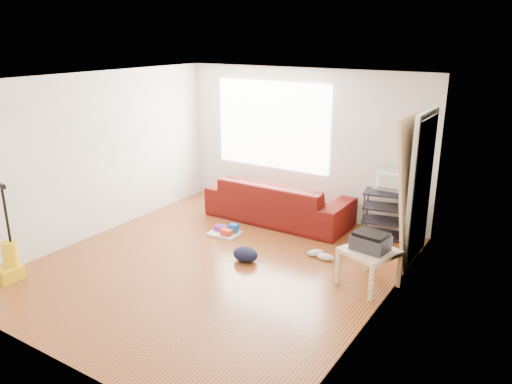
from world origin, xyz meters
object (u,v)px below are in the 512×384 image
Objects in this scene: bucket at (303,233)px; backpack at (245,261)px; tv_stand at (387,214)px; sofa at (278,220)px; side_table at (370,255)px; cleaning_tray at (226,232)px; vacuum at (10,262)px.

backpack is at bearing -98.72° from bucket.
tv_stand is 2.93× the size of bucket.
backpack is (0.41, -1.63, 0.00)m from sofa.
sofa is at bearing 107.83° from backpack.
tv_stand is 1.04× the size of side_table.
cleaning_tray is at bearing -144.23° from bucket.
tv_stand is 2.37m from backpack.
sofa is at bearing 68.96° from cleaning_tray.
tv_stand is 2.52m from cleaning_tray.
side_table is at bearing 12.41° from backpack.
side_table is 1.55× the size of cleaning_tray.
backpack is 0.29× the size of vacuum.
bucket is at bearing 58.95° from vacuum.
bucket is at bearing 143.47° from side_table.
side_table is 1.75m from backpack.
cleaning_tray is at bearing 66.15° from vacuum.
cleaning_tray reaches higher than backpack.
backpack is (-0.21, -1.35, 0.00)m from bucket.
vacuum is (-2.27, -2.05, 0.23)m from backpack.
backpack is (-1.36, -1.90, -0.37)m from tv_stand.
tv_stand is 2.15× the size of backpack.
tv_stand reaches higher than sofa.
tv_stand is at bearing 52.41° from vacuum.
sofa is 1.68m from backpack.
vacuum is (-3.63, -3.95, -0.14)m from tv_stand.
vacuum is (-2.48, -3.40, 0.23)m from bucket.
vacuum reaches higher than side_table.
sofa is 9.04× the size of bucket.
cleaning_tray is 0.39× the size of vacuum.
sofa reaches higher than backpack.
backpack is at bearing 104.04° from sofa.
tv_stand is at bearing 58.09° from backpack.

